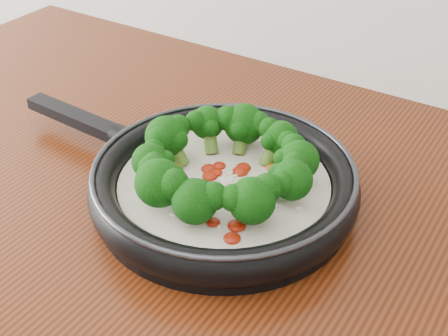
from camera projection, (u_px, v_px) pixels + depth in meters
The scene contains 1 object.
skillet at pixel (222, 179), 0.69m from camera, with size 0.49×0.32×0.09m.
Camera 1 is at (0.17, 0.66, 1.34)m, focal length 48.16 mm.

